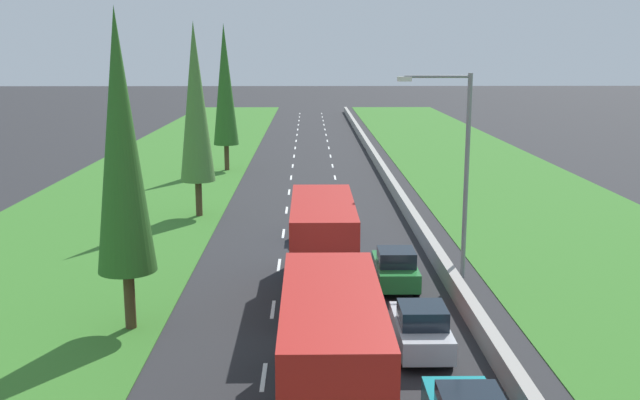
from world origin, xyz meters
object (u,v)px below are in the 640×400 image
(green_hatchback_right_lane, at_px, (395,268))
(poplar_tree_third, at_px, (196,103))
(poplar_tree_fourth, at_px, (225,85))
(silver_hatchback_right_lane, at_px, (421,329))
(red_box_truck_centre_lane_third, at_px, (322,245))
(poplar_tree_second, at_px, (121,144))
(red_box_truck_centre_lane, at_px, (331,355))
(blue_hatchback_centre_lane, at_px, (313,221))
(street_light_mast, at_px, (459,161))

(green_hatchback_right_lane, xyz_separation_m, poplar_tree_third, (-10.38, 13.77, 6.05))
(poplar_tree_fourth, bearing_deg, green_hatchback_right_lane, -71.18)
(silver_hatchback_right_lane, relative_size, red_box_truck_centre_lane_third, 0.41)
(poplar_tree_fourth, bearing_deg, poplar_tree_third, -89.29)
(green_hatchback_right_lane, height_order, poplar_tree_second, poplar_tree_second)
(red_box_truck_centre_lane_third, height_order, poplar_tree_fourth, poplar_tree_fourth)
(red_box_truck_centre_lane_third, relative_size, poplar_tree_second, 0.82)
(red_box_truck_centre_lane, relative_size, poplar_tree_fourth, 0.77)
(blue_hatchback_centre_lane, height_order, poplar_tree_second, poplar_tree_second)
(poplar_tree_second, distance_m, street_light_mast, 14.35)
(red_box_truck_centre_lane_third, bearing_deg, red_box_truck_centre_lane, -89.89)
(green_hatchback_right_lane, relative_size, red_box_truck_centre_lane_third, 0.41)
(red_box_truck_centre_lane, relative_size, silver_hatchback_right_lane, 2.41)
(red_box_truck_centre_lane_third, distance_m, street_light_mast, 7.13)
(street_light_mast, bearing_deg, poplar_tree_third, 136.78)
(green_hatchback_right_lane, bearing_deg, silver_hatchback_right_lane, -89.57)
(red_box_truck_centre_lane, height_order, poplar_tree_third, poplar_tree_third)
(street_light_mast, bearing_deg, silver_hatchback_right_lane, -108.72)
(poplar_tree_second, relative_size, poplar_tree_third, 0.98)
(silver_hatchback_right_lane, height_order, green_hatchback_right_lane, same)
(green_hatchback_right_lane, relative_size, poplar_tree_second, 0.34)
(street_light_mast, bearing_deg, poplar_tree_fourth, 114.30)
(green_hatchback_right_lane, height_order, poplar_tree_third, poplar_tree_third)
(red_box_truck_centre_lane, distance_m, blue_hatchback_centre_lane, 20.74)
(red_box_truck_centre_lane_third, bearing_deg, poplar_tree_second, -153.75)
(red_box_truck_centre_lane, height_order, poplar_tree_second, poplar_tree_second)
(poplar_tree_third, bearing_deg, street_light_mast, -43.22)
(silver_hatchback_right_lane, height_order, blue_hatchback_centre_lane, same)
(green_hatchback_right_lane, xyz_separation_m, poplar_tree_second, (-10.16, -4.55, 5.93))
(poplar_tree_third, relative_size, street_light_mast, 1.30)
(red_box_truck_centre_lane_third, height_order, street_light_mast, street_light_mast)
(red_box_truck_centre_lane_third, xyz_separation_m, street_light_mast, (5.96, 2.45, 3.05))
(silver_hatchback_right_lane, distance_m, street_light_mast, 9.70)
(blue_hatchback_centre_lane, bearing_deg, red_box_truck_centre_lane_third, -88.29)
(blue_hatchback_centre_lane, xyz_separation_m, poplar_tree_fourth, (-7.17, 22.38, 6.29))
(red_box_truck_centre_lane_third, bearing_deg, poplar_tree_third, 115.99)
(red_box_truck_centre_lane, distance_m, street_light_mast, 14.93)
(green_hatchback_right_lane, height_order, blue_hatchback_centre_lane, same)
(poplar_tree_second, relative_size, street_light_mast, 1.27)
(poplar_tree_second, xyz_separation_m, poplar_tree_third, (-0.22, 18.32, 0.12))
(green_hatchback_right_lane, bearing_deg, poplar_tree_third, 127.00)
(red_box_truck_centre_lane, xyz_separation_m, poplar_tree_third, (-7.26, 25.77, 4.70))
(poplar_tree_second, bearing_deg, poplar_tree_third, 90.68)
(green_hatchback_right_lane, xyz_separation_m, poplar_tree_fourth, (-10.59, 31.08, 6.29))
(poplar_tree_second, bearing_deg, poplar_tree_fourth, 90.70)
(blue_hatchback_centre_lane, bearing_deg, red_box_truck_centre_lane, -89.13)
(red_box_truck_centre_lane, bearing_deg, poplar_tree_third, 105.74)
(blue_hatchback_centre_lane, height_order, poplar_tree_third, poplar_tree_third)
(poplar_tree_second, bearing_deg, green_hatchback_right_lane, 24.11)
(red_box_truck_centre_lane, bearing_deg, red_box_truck_centre_lane_third, 90.11)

